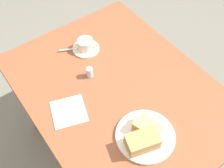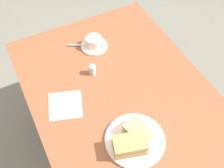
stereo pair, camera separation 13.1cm
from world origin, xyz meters
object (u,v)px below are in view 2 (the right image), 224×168
Objects in this scene: sandwich_front at (138,132)px; salt_shaker at (93,70)px; coffee_saucer at (94,46)px; coffee_cup at (94,41)px; sandwich_back at (130,145)px; spoon at (80,45)px; sandwich_plate at (135,140)px; dining_table at (118,101)px; napkin at (65,105)px.

sandwich_front reaches higher than salt_shaker.
coffee_cup is (-0.00, -0.00, 0.03)m from coffee_saucer.
sandwich_back is 2.69× the size of salt_shaker.
coffee_cup is 0.19m from salt_shaker.
sandwich_front is at bearing -57.77° from sandwich_back.
sandwich_front reaches higher than coffee_saucer.
sandwich_front is 1.37× the size of spoon.
salt_shaker is (0.40, 0.02, -0.01)m from sandwich_front.
spoon is at bearing 61.93° from coffee_cup.
spoon is (0.62, -0.01, 0.01)m from sandwich_plate.
salt_shaker is at bearing 175.29° from spoon.
sandwich_front reaches higher than sandwich_plate.
coffee_cup is at bearing -11.27° from sandwich_back.
sandwich_front is at bearing -179.38° from spoon.
sandwich_back reaches higher than salt_shaker.
spoon is 0.21m from salt_shaker.
dining_table is at bearing -10.23° from sandwich_front.
sandwich_back reaches higher than coffee_saucer.
coffee_saucer is at bearing 46.21° from coffee_cup.
coffee_cup reaches higher than napkin.
dining_table is at bearing -19.54° from sandwich_back.
napkin is at bearing 25.87° from sandwich_back.
coffee_cup is at bearing -44.22° from napkin.
sandwich_plate is at bearing -146.44° from napkin.
sandwich_plate is at bearing -59.30° from sandwich_back.
spoon is (0.04, 0.07, 0.01)m from coffee_saucer.
sandwich_plate reaches higher than coffee_saucer.
spoon reaches higher than napkin.
spoon reaches higher than sandwich_plate.
coffee_saucer is (0.59, -0.08, -0.00)m from sandwich_plate.
sandwich_back is (-0.30, 0.11, 0.16)m from dining_table.
sandwich_plate is 0.36m from napkin.
salt_shaker is (0.42, 0.01, 0.02)m from sandwich_plate.
sandwich_front reaches higher than dining_table.
sandwich_back is 0.36m from napkin.
sandwich_front is 0.85× the size of sandwich_back.
napkin is 0.23m from salt_shaker.
napkin reaches higher than dining_table.
salt_shaker is at bearing 26.55° from dining_table.
sandwich_front reaches higher than spoon.
sandwich_front is 0.07m from sandwich_back.
sandwich_plate is 1.70× the size of sandwich_back.
napkin is (0.32, 0.16, -0.04)m from sandwich_back.
napkin is (-0.29, 0.28, -0.00)m from coffee_saucer.
napkin is 2.71× the size of salt_shaker.
coffee_cup is (0.31, -0.01, 0.15)m from dining_table.
dining_table is 7.66× the size of coffee_saucer.
dining_table is 11.83× the size of coffee_cup.
dining_table is 7.31× the size of napkin.
coffee_saucer is at bearing -2.56° from dining_table.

